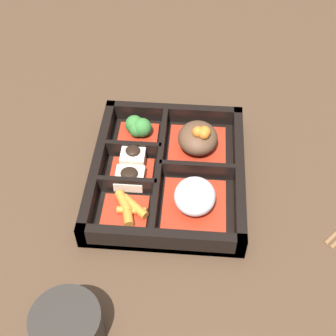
% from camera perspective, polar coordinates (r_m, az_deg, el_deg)
% --- Properties ---
extents(ground_plane, '(3.00, 3.00, 0.00)m').
position_cam_1_polar(ground_plane, '(0.73, 0.00, -1.31)').
color(ground_plane, '#4C3523').
extents(bento_base, '(0.27, 0.23, 0.01)m').
position_cam_1_polar(bento_base, '(0.72, 0.00, -1.06)').
color(bento_base, black).
rests_on(bento_base, ground_plane).
extents(bento_rim, '(0.27, 0.23, 0.04)m').
position_cam_1_polar(bento_rim, '(0.71, -0.29, -0.29)').
color(bento_rim, black).
rests_on(bento_rim, ground_plane).
extents(bowl_stew, '(0.10, 0.09, 0.06)m').
position_cam_1_polar(bowl_stew, '(0.74, 3.68, 3.50)').
color(bowl_stew, '#B22D19').
rests_on(bowl_stew, bento_base).
extents(bowl_rice, '(0.10, 0.09, 0.04)m').
position_cam_1_polar(bowl_rice, '(0.67, 3.27, -3.72)').
color(bowl_rice, '#B22D19').
rests_on(bowl_rice, bento_base).
extents(bowl_greens, '(0.06, 0.07, 0.04)m').
position_cam_1_polar(bowl_greens, '(0.77, -3.67, 4.79)').
color(bowl_greens, '#B22D19').
rests_on(bowl_greens, bento_base).
extents(bowl_tofu, '(0.08, 0.07, 0.03)m').
position_cam_1_polar(bowl_tofu, '(0.71, -4.47, 0.04)').
color(bowl_tofu, '#B22D19').
rests_on(bowl_tofu, bento_base).
extents(bowl_carrots, '(0.06, 0.07, 0.02)m').
position_cam_1_polar(bowl_carrots, '(0.67, -4.97, -5.06)').
color(bowl_carrots, '#B22D19').
rests_on(bowl_carrots, bento_base).
extents(tea_cup, '(0.08, 0.08, 0.05)m').
position_cam_1_polar(tea_cup, '(0.58, -12.14, -18.36)').
color(tea_cup, '#2D2823').
rests_on(tea_cup, ground_plane).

